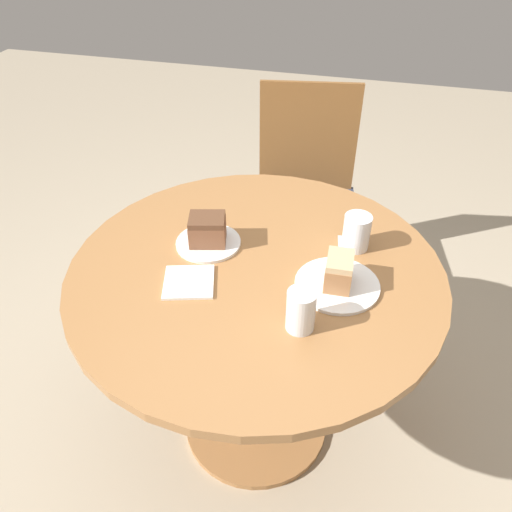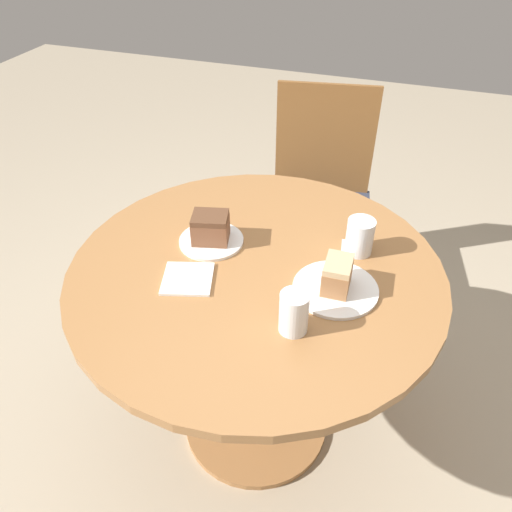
% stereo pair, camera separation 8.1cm
% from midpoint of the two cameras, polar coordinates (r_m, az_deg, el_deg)
% --- Properties ---
extents(ground_plane, '(8.00, 8.00, 0.00)m').
position_cam_midpoint_polar(ground_plane, '(2.03, -1.21, -18.47)').
color(ground_plane, tan).
extents(table, '(1.09, 1.09, 0.78)m').
position_cam_midpoint_polar(table, '(1.56, -1.51, -6.21)').
color(table, '#9E6B3D').
rests_on(table, ground_plane).
extents(chair, '(0.54, 0.53, 0.96)m').
position_cam_midpoint_polar(chair, '(2.34, 4.66, 7.31)').
color(chair, brown).
rests_on(chair, ground_plane).
extents(plate_near, '(0.23, 0.23, 0.01)m').
position_cam_midpoint_polar(plate_near, '(1.38, 7.60, -3.32)').
color(plate_near, white).
rests_on(plate_near, table).
extents(plate_far, '(0.20, 0.20, 0.01)m').
position_cam_midpoint_polar(plate_far, '(1.53, -6.98, 1.49)').
color(plate_far, white).
rests_on(plate_far, table).
extents(cake_slice_near, '(0.07, 0.10, 0.09)m').
position_cam_midpoint_polar(cake_slice_near, '(1.35, 7.77, -1.75)').
color(cake_slice_near, '#9E6B42').
rests_on(cake_slice_near, plate_near).
extents(cake_slice_far, '(0.13, 0.11, 0.09)m').
position_cam_midpoint_polar(cake_slice_far, '(1.50, -7.12, 2.98)').
color(cake_slice_far, brown).
rests_on(cake_slice_far, plate_far).
extents(glass_lemonade, '(0.08, 0.08, 0.11)m').
position_cam_midpoint_polar(glass_lemonade, '(1.51, 9.88, 2.51)').
color(glass_lemonade, silver).
rests_on(glass_lemonade, table).
extents(glass_water, '(0.07, 0.07, 0.11)m').
position_cam_midpoint_polar(glass_water, '(1.23, 3.24, -6.51)').
color(glass_water, silver).
rests_on(glass_water, table).
extents(napkin_stack, '(0.17, 0.17, 0.01)m').
position_cam_midpoint_polar(napkin_stack, '(1.40, -9.34, -2.99)').
color(napkin_stack, white).
rests_on(napkin_stack, table).
extents(fork, '(0.05, 0.18, 0.00)m').
position_cam_midpoint_polar(fork, '(1.50, 8.25, 0.20)').
color(fork, silver).
rests_on(fork, table).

